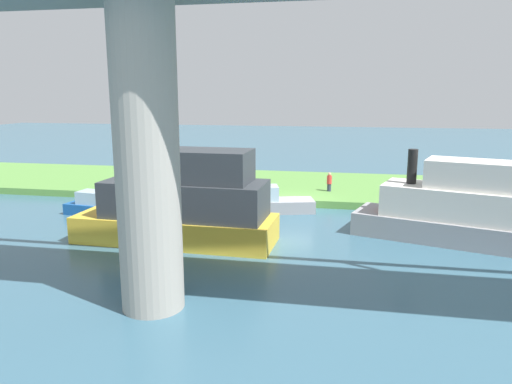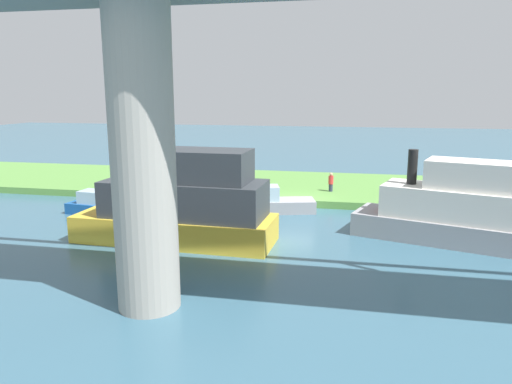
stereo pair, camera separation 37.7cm
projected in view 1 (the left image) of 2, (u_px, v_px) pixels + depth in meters
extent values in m
plane|color=#386075|center=(295.00, 207.00, 32.40)|extent=(160.00, 160.00, 0.00)
cube|color=#5B9342|center=(303.00, 187.00, 38.12)|extent=(80.00, 12.00, 0.50)
cylinder|color=#9E998E|center=(147.00, 161.00, 16.27)|extent=(2.21, 2.21, 10.64)
cylinder|color=#2D334C|center=(329.00, 187.00, 35.15)|extent=(0.29, 0.29, 0.55)
cylinder|color=red|center=(329.00, 180.00, 35.03)|extent=(0.51, 0.51, 0.60)
sphere|color=tan|center=(329.00, 174.00, 34.95)|extent=(0.24, 0.24, 0.24)
cylinder|color=brown|center=(213.00, 187.00, 34.06)|extent=(0.20, 0.20, 1.02)
cube|color=#99999E|center=(444.00, 228.00, 25.12)|extent=(9.66, 5.70, 1.22)
cube|color=white|center=(457.00, 203.00, 24.59)|extent=(7.82, 4.85, 1.63)
cube|color=white|center=(475.00, 175.00, 23.95)|extent=(5.07, 3.61, 1.43)
cylinder|color=black|center=(412.00, 166.00, 25.34)|extent=(0.51, 0.51, 1.83)
cube|color=#D84C2D|center=(398.00, 204.00, 26.05)|extent=(2.11, 2.24, 0.92)
cube|color=#195199|center=(101.00, 209.00, 30.37)|extent=(4.63, 2.11, 0.70)
cube|color=silver|center=(92.00, 197.00, 30.40)|extent=(1.75, 1.45, 0.80)
cube|color=#99999E|center=(274.00, 206.00, 31.09)|extent=(5.45, 3.09, 0.80)
cube|color=silver|center=(263.00, 193.00, 30.87)|extent=(2.17, 1.89, 0.92)
cube|color=gold|center=(176.00, 228.00, 24.87)|extent=(10.45, 3.81, 1.38)
cube|color=#33383D|center=(185.00, 199.00, 24.41)|extent=(8.37, 3.39, 1.84)
cube|color=#33383D|center=(199.00, 166.00, 23.89)|extent=(5.26, 2.80, 1.61)
cylinder|color=black|center=(136.00, 159.00, 24.60)|extent=(0.57, 0.57, 2.07)
cube|color=#D84C2D|center=(126.00, 203.00, 25.23)|extent=(1.91, 2.13, 1.03)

